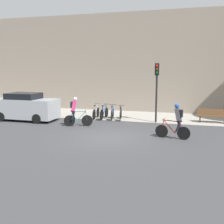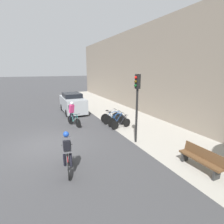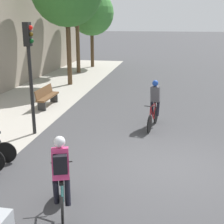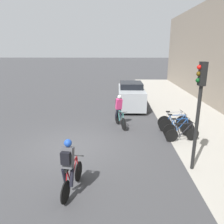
{
  "view_description": "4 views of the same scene",
  "coord_description": "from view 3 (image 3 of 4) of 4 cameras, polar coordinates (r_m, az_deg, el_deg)",
  "views": [
    {
      "loc": [
        4.1,
        -13.29,
        3.45
      ],
      "look_at": [
        -0.43,
        2.16,
        0.96
      ],
      "focal_mm": 45.0,
      "sensor_mm": 36.0,
      "label": 1
    },
    {
      "loc": [
        9.68,
        -0.38,
        4.04
      ],
      "look_at": [
        0.07,
        4.01,
        1.44
      ],
      "focal_mm": 28.0,
      "sensor_mm": 36.0,
      "label": 2
    },
    {
      "loc": [
        -7.89,
        0.15,
        3.88
      ],
      "look_at": [
        1.27,
        1.83,
        1.1
      ],
      "focal_mm": 50.0,
      "sensor_mm": 36.0,
      "label": 3
    },
    {
      "loc": [
        8.9,
        1.97,
        4.18
      ],
      "look_at": [
        -0.34,
        1.76,
        1.5
      ],
      "focal_mm": 35.0,
      "sensor_mm": 36.0,
      "label": 4
    }
  ],
  "objects": [
    {
      "name": "street_tree_2",
      "position": [
        26.57,
        -3.75,
        17.61
      ],
      "size": [
        3.61,
        3.61,
        6.18
      ],
      "color": "#4C3823",
      "rests_on": "ground"
    },
    {
      "name": "cyclist_pink",
      "position": [
        6.26,
        -9.26,
        -11.58
      ],
      "size": [
        1.66,
        0.66,
        1.78
      ],
      "color": "black",
      "rests_on": "ground"
    },
    {
      "name": "cyclist_grey",
      "position": [
        11.62,
        7.79,
        1.83
      ],
      "size": [
        1.74,
        0.53,
        1.77
      ],
      "color": "black",
      "rests_on": "ground"
    },
    {
      "name": "traffic_light_pole",
      "position": [
        10.77,
        -14.85,
        9.35
      ],
      "size": [
        0.26,
        0.3,
        3.79
      ],
      "color": "black",
      "rests_on": "ground"
    },
    {
      "name": "ground",
      "position": [
        8.8,
        10.44,
        -9.85
      ],
      "size": [
        200.0,
        200.0,
        0.0
      ],
      "primitive_type": "plane",
      "color": "#3D3D3F"
    },
    {
      "name": "bench",
      "position": [
        14.69,
        -11.85,
        2.85
      ],
      "size": [
        1.88,
        0.44,
        0.89
      ],
      "color": "brown",
      "rests_on": "ground"
    }
  ]
}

